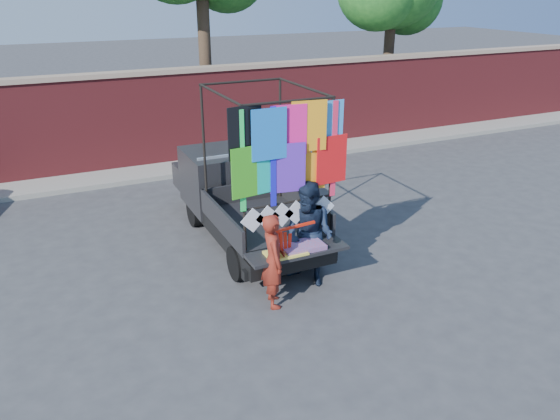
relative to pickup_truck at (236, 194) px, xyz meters
name	(u,v)px	position (x,y,z in m)	size (l,w,h in m)	color
ground	(300,268)	(0.43, -2.03, -0.78)	(90.00, 90.00, 0.00)	#38383A
brick_wall	(186,115)	(0.43, 4.97, 0.54)	(30.00, 0.45, 2.61)	maroon
curb	(197,166)	(0.43, 4.27, -0.72)	(30.00, 1.20, 0.12)	gray
pickup_truck	(236,194)	(0.00, 0.00, 0.00)	(1.96, 4.92, 3.10)	black
woman	(273,261)	(-0.50, -2.90, -0.02)	(0.56, 0.37, 1.53)	maroon
man	(309,234)	(0.32, -2.53, 0.11)	(0.87, 0.68, 1.79)	#152035
streamer_bundle	(287,239)	(-0.18, -2.73, 0.21)	(0.84, 0.12, 0.59)	red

